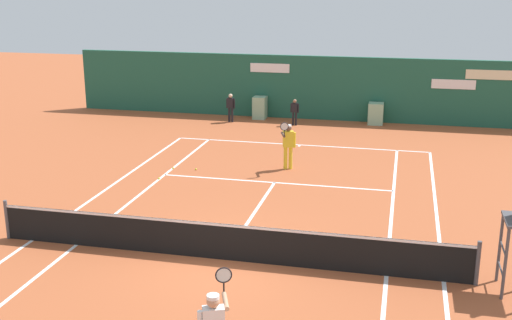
{
  "coord_description": "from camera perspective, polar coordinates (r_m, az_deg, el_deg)",
  "views": [
    {
      "loc": [
        4.14,
        -14.07,
        6.74
      ],
      "look_at": [
        -0.62,
        6.28,
        0.8
      ],
      "focal_mm": 44.91,
      "sensor_mm": 36.0,
      "label": 1
    }
  ],
  "objects": [
    {
      "name": "tennis_net",
      "position": [
        15.93,
        -2.98,
        -7.17
      ],
      "size": [
        12.1,
        0.1,
        1.07
      ],
      "color": "#4C4C51",
      "rests_on": "ground_plane"
    },
    {
      "name": "ball_kid_left_post",
      "position": [
        31.1,
        -2.27,
        4.84
      ],
      "size": [
        0.46,
        0.23,
        1.39
      ],
      "rotation": [
        0.0,
        0.0,
        2.97
      ],
      "color": "black",
      "rests_on": "ground_plane"
    },
    {
      "name": "ball_kid_right_post",
      "position": [
        30.44,
        3.46,
        4.44
      ],
      "size": [
        0.42,
        0.19,
        1.26
      ],
      "rotation": [
        0.0,
        0.0,
        3.05
      ],
      "color": "black",
      "rests_on": "ground_plane"
    },
    {
      "name": "player_on_baseline",
      "position": [
        23.24,
        2.88,
        1.56
      ],
      "size": [
        0.52,
        0.83,
        1.88
      ],
      "rotation": [
        0.0,
        0.0,
        3.48
      ],
      "color": "yellow",
      "rests_on": "ground_plane"
    },
    {
      "name": "tennis_ball_by_sideline",
      "position": [
        23.45,
        -5.37,
        -0.82
      ],
      "size": [
        0.07,
        0.07,
        0.07
      ],
      "primitive_type": "sphere",
      "color": "#CCE033",
      "rests_on": "ground_plane"
    },
    {
      "name": "tennis_ball_near_service_line",
      "position": [
        22.53,
        -8.63,
        -1.63
      ],
      "size": [
        0.07,
        0.07,
        0.07
      ],
      "primitive_type": "sphere",
      "color": "#CCE033",
      "rests_on": "ground_plane"
    },
    {
      "name": "ground_plane",
      "position": [
        16.64,
        -2.4,
        -8.03
      ],
      "size": [
        80.0,
        80.0,
        0.01
      ],
      "color": "#A8512D"
    },
    {
      "name": "tennis_ball_mid_court",
      "position": [
        23.68,
        -7.39,
        -0.71
      ],
      "size": [
        0.07,
        0.07,
        0.07
      ],
      "primitive_type": "sphere",
      "color": "#CCE033",
      "rests_on": "ground_plane"
    },
    {
      "name": "sponsor_back_wall",
      "position": [
        31.74,
        5.57,
        6.31
      ],
      "size": [
        25.0,
        1.02,
        3.12
      ],
      "color": "#1E5642",
      "rests_on": "ground_plane"
    }
  ]
}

